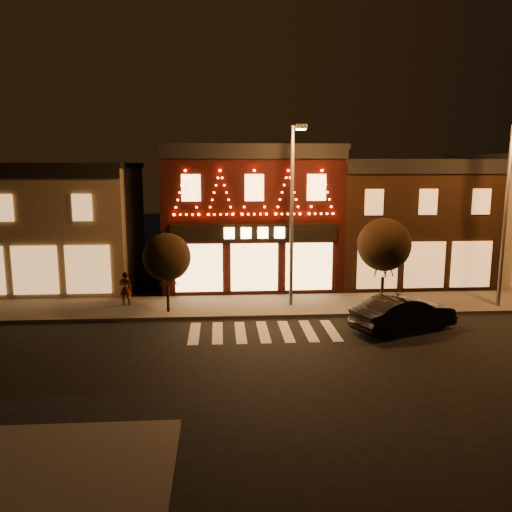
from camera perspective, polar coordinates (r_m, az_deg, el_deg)
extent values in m
plane|color=black|center=(19.20, 1.83, -12.08)|extent=(120.00, 120.00, 0.00)
cube|color=#47423D|center=(26.94, 4.36, -5.38)|extent=(44.00, 4.00, 0.15)
cube|color=#47423D|center=(13.30, -26.11, -23.63)|extent=(7.00, 7.00, 0.15)
cube|color=#7B6A58|center=(33.80, -23.28, 2.90)|extent=(12.00, 8.00, 7.00)
cube|color=black|center=(33.60, -23.71, 9.08)|extent=(12.20, 8.20, 0.30)
cube|color=black|center=(29.81, -26.27, 8.11)|extent=(12.00, 0.25, 0.50)
cube|color=black|center=(31.91, -0.67, 4.24)|extent=(10.00, 8.00, 8.00)
cube|color=black|center=(31.75, -0.69, 11.71)|extent=(10.20, 8.20, 0.30)
cube|color=black|center=(27.70, -0.20, 11.13)|extent=(10.00, 0.25, 0.50)
cube|color=black|center=(27.89, -0.18, 2.57)|extent=(9.00, 0.15, 0.90)
cube|color=#FFD87F|center=(27.79, -0.17, 2.55)|extent=(3.40, 0.08, 0.60)
cube|color=black|center=(33.85, 15.63, 3.53)|extent=(9.00, 8.00, 7.20)
cube|color=black|center=(33.66, 15.93, 9.88)|extent=(9.20, 8.20, 0.30)
cube|color=black|center=(29.87, 18.54, 9.00)|extent=(9.00, 0.25, 0.50)
cylinder|color=#59595E|center=(25.91, 3.95, 4.22)|extent=(0.18, 0.18, 8.91)
cylinder|color=#59595E|center=(24.96, 4.50, 13.98)|extent=(0.23, 1.79, 0.11)
cube|color=#59595E|center=(24.09, 4.97, 13.98)|extent=(0.58, 0.35, 0.20)
cube|color=orange|center=(24.08, 4.96, 13.69)|extent=(0.44, 0.25, 0.06)
cylinder|color=#59595E|center=(28.43, 25.66, 3.78)|extent=(0.18, 0.18, 8.93)
cylinder|color=black|center=(25.67, -9.62, -4.65)|extent=(0.14, 0.14, 1.26)
sphere|color=black|center=(25.23, -9.76, -0.11)|extent=(2.30, 2.30, 2.30)
cylinder|color=black|center=(27.16, 13.67, -3.76)|extent=(0.16, 0.16, 1.46)
sphere|color=black|center=(26.70, 13.88, 1.24)|extent=(2.67, 2.67, 2.67)
imported|color=black|center=(23.75, 15.89, -6.08)|extent=(5.07, 3.38, 1.58)
imported|color=gray|center=(27.25, -14.11, -3.48)|extent=(0.63, 0.43, 1.70)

